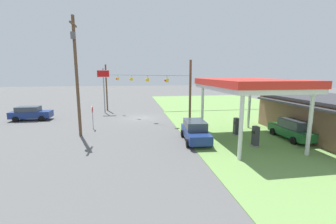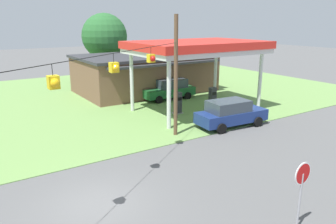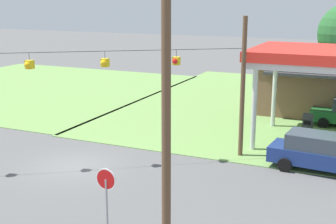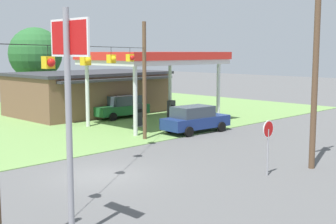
# 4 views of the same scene
# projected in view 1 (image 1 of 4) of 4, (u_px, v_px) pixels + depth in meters

# --- Properties ---
(ground_plane) EXTENTS (160.00, 160.00, 0.00)m
(ground_plane) POSITION_uv_depth(u_px,v_px,m) (140.00, 118.00, 30.21)
(ground_plane) COLOR #565656
(grass_verge_opposite_corner) EXTENTS (24.00, 24.00, 0.04)m
(grass_verge_opposite_corner) POSITION_uv_depth(u_px,v_px,m) (212.00, 101.00, 48.26)
(grass_verge_opposite_corner) COLOR #6B934C
(grass_verge_opposite_corner) RESTS_ON ground
(gas_station_canopy) EXTENTS (9.93, 6.67, 5.45)m
(gas_station_canopy) POSITION_uv_depth(u_px,v_px,m) (248.00, 85.00, 19.33)
(gas_station_canopy) COLOR silver
(gas_station_canopy) RESTS_ON ground
(gas_station_store) EXTENTS (13.14, 8.75, 3.68)m
(gas_station_store) POSITION_uv_depth(u_px,v_px,m) (336.00, 118.00, 20.86)
(gas_station_store) COLOR brown
(gas_station_store) RESTS_ON ground
(fuel_pump_near) EXTENTS (0.71, 0.56, 1.70)m
(fuel_pump_near) POSITION_uv_depth(u_px,v_px,m) (236.00, 127.00, 21.72)
(fuel_pump_near) COLOR gray
(fuel_pump_near) RESTS_ON ground
(fuel_pump_far) EXTENTS (0.71, 0.56, 1.70)m
(fuel_pump_far) POSITION_uv_depth(u_px,v_px,m) (255.00, 137.00, 18.34)
(fuel_pump_far) COLOR gray
(fuel_pump_far) RESTS_ON ground
(car_at_pumps_front) EXTENTS (5.08, 2.40, 1.82)m
(car_at_pumps_front) POSITION_uv_depth(u_px,v_px,m) (195.00, 131.00, 19.80)
(car_at_pumps_front) COLOR navy
(car_at_pumps_front) RESTS_ON ground
(car_at_pumps_rear) EXTENTS (4.87, 2.21, 1.86)m
(car_at_pumps_rear) POSITION_uv_depth(u_px,v_px,m) (293.00, 129.00, 20.31)
(car_at_pumps_rear) COLOR #1E602D
(car_at_pumps_rear) RESTS_ON ground
(car_on_crossroad) EXTENTS (2.16, 4.83, 1.78)m
(car_on_crossroad) POSITION_uv_depth(u_px,v_px,m) (31.00, 113.00, 28.72)
(car_on_crossroad) COLOR navy
(car_on_crossroad) RESTS_ON ground
(stop_sign_roadside) EXTENTS (0.80, 0.08, 2.50)m
(stop_sign_roadside) POSITION_uv_depth(u_px,v_px,m) (92.00, 112.00, 24.02)
(stop_sign_roadside) COLOR #99999E
(stop_sign_roadside) RESTS_ON ground
(stop_sign_overhead) EXTENTS (0.22, 1.84, 6.72)m
(stop_sign_overhead) POSITION_uv_depth(u_px,v_px,m) (104.00, 82.00, 33.40)
(stop_sign_overhead) COLOR gray
(stop_sign_overhead) RESTS_ON ground
(utility_pole_main) EXTENTS (2.20, 0.44, 11.04)m
(utility_pole_main) POSITION_uv_depth(u_px,v_px,m) (76.00, 71.00, 20.58)
(utility_pole_main) COLOR brown
(utility_pole_main) RESTS_ON ground
(signal_span_gantry) EXTENTS (14.53, 10.24, 7.31)m
(signal_span_gantry) POSITION_uv_depth(u_px,v_px,m) (139.00, 88.00, 29.53)
(signal_span_gantry) COLOR brown
(signal_span_gantry) RESTS_ON ground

